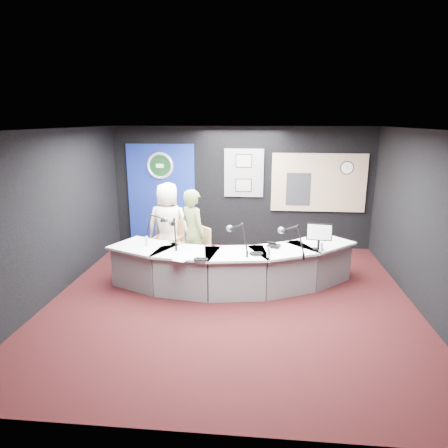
# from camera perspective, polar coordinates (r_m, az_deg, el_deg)

# --- Properties ---
(ground) EXTENTS (6.00, 6.00, 0.00)m
(ground) POSITION_cam_1_polar(r_m,az_deg,el_deg) (6.87, 1.04, -10.67)
(ground) COLOR black
(ground) RESTS_ON ground
(ceiling) EXTENTS (6.00, 6.00, 0.02)m
(ceiling) POSITION_cam_1_polar(r_m,az_deg,el_deg) (6.20, 1.17, 13.39)
(ceiling) COLOR silver
(ceiling) RESTS_ON ground
(wall_back) EXTENTS (6.00, 0.02, 2.80)m
(wall_back) POSITION_cam_1_polar(r_m,az_deg,el_deg) (9.32, 2.52, 5.18)
(wall_back) COLOR black
(wall_back) RESTS_ON ground
(wall_front) EXTENTS (6.00, 0.02, 2.80)m
(wall_front) POSITION_cam_1_polar(r_m,az_deg,el_deg) (3.57, -2.66, -10.92)
(wall_front) COLOR black
(wall_front) RESTS_ON ground
(wall_left) EXTENTS (0.02, 6.00, 2.80)m
(wall_left) POSITION_cam_1_polar(r_m,az_deg,el_deg) (7.26, -23.25, 1.23)
(wall_left) COLOR black
(wall_left) RESTS_ON ground
(wall_right) EXTENTS (0.02, 6.00, 2.80)m
(wall_right) POSITION_cam_1_polar(r_m,az_deg,el_deg) (6.86, 26.96, 0.09)
(wall_right) COLOR black
(wall_right) RESTS_ON ground
(broadcast_desk) EXTENTS (4.50, 1.90, 0.75)m
(broadcast_desk) POSITION_cam_1_polar(r_m,az_deg,el_deg) (7.23, 1.00, -6.10)
(broadcast_desk) COLOR silver
(broadcast_desk) RESTS_ON ground
(backdrop_panel) EXTENTS (1.60, 0.05, 2.30)m
(backdrop_panel) POSITION_cam_1_polar(r_m,az_deg,el_deg) (9.61, -8.92, 4.39)
(backdrop_panel) COLOR navy
(backdrop_panel) RESTS_ON wall_back
(agency_seal) EXTENTS (0.63, 0.07, 0.63)m
(agency_seal) POSITION_cam_1_polar(r_m,az_deg,el_deg) (9.47, -9.14, 8.22)
(agency_seal) COLOR silver
(agency_seal) RESTS_ON backdrop_panel
(seal_center) EXTENTS (0.48, 0.01, 0.48)m
(seal_center) POSITION_cam_1_polar(r_m,az_deg,el_deg) (9.48, -9.13, 8.22)
(seal_center) COLOR #0E3313
(seal_center) RESTS_ON backdrop_panel
(pinboard) EXTENTS (0.90, 0.04, 1.10)m
(pinboard) POSITION_cam_1_polar(r_m,az_deg,el_deg) (9.24, 2.85, 7.29)
(pinboard) COLOR slate
(pinboard) RESTS_ON wall_back
(framed_photo_upper) EXTENTS (0.34, 0.02, 0.27)m
(framed_photo_upper) POSITION_cam_1_polar(r_m,az_deg,el_deg) (9.18, 2.86, 8.99)
(framed_photo_upper) COLOR #80725D
(framed_photo_upper) RESTS_ON pinboard
(framed_photo_lower) EXTENTS (0.34, 0.02, 0.27)m
(framed_photo_lower) POSITION_cam_1_polar(r_m,az_deg,el_deg) (9.25, 2.82, 5.54)
(framed_photo_lower) COLOR #80725D
(framed_photo_lower) RESTS_ON pinboard
(booth_window_frame) EXTENTS (2.12, 0.06, 1.32)m
(booth_window_frame) POSITION_cam_1_polar(r_m,az_deg,el_deg) (9.35, 13.35, 5.75)
(booth_window_frame) COLOR tan
(booth_window_frame) RESTS_ON wall_back
(booth_glow) EXTENTS (2.00, 0.02, 1.20)m
(booth_glow) POSITION_cam_1_polar(r_m,az_deg,el_deg) (9.34, 13.36, 5.74)
(booth_glow) COLOR beige
(booth_glow) RESTS_ON booth_window_frame
(equipment_rack) EXTENTS (0.55, 0.02, 0.75)m
(equipment_rack) POSITION_cam_1_polar(r_m,az_deg,el_deg) (9.29, 10.56, 4.91)
(equipment_rack) COLOR black
(equipment_rack) RESTS_ON booth_window_frame
(wall_clock) EXTENTS (0.28, 0.01, 0.28)m
(wall_clock) POSITION_cam_1_polar(r_m,az_deg,el_deg) (9.37, 17.17, 7.69)
(wall_clock) COLOR white
(wall_clock) RESTS_ON booth_window_frame
(armchair_left) EXTENTS (0.69, 0.69, 1.01)m
(armchair_left) POSITION_cam_1_polar(r_m,az_deg,el_deg) (8.22, -7.89, -2.68)
(armchair_left) COLOR tan
(armchair_left) RESTS_ON ground
(armchair_right) EXTENTS (0.84, 0.84, 1.06)m
(armchair_right) POSITION_cam_1_polar(r_m,az_deg,el_deg) (7.65, -4.36, -3.73)
(armchair_right) COLOR tan
(armchair_right) RESTS_ON ground
(draped_jacket) EXTENTS (0.51, 0.22, 0.70)m
(draped_jacket) POSITION_cam_1_polar(r_m,az_deg,el_deg) (8.43, -8.08, -1.42)
(draped_jacket) COLOR #676457
(draped_jacket) RESTS_ON armchair_left
(person_man) EXTENTS (0.87, 0.58, 1.75)m
(person_man) POSITION_cam_1_polar(r_m,az_deg,el_deg) (8.12, -7.99, -0.19)
(person_man) COLOR #FBE8C9
(person_man) RESTS_ON ground
(person_woman) EXTENTS (0.73, 0.73, 1.70)m
(person_woman) POSITION_cam_1_polar(r_m,az_deg,el_deg) (7.55, -4.40, -1.39)
(person_woman) COLOR olive
(person_woman) RESTS_ON ground
(computer_monitor) EXTENTS (0.46, 0.10, 0.32)m
(computer_monitor) POSITION_cam_1_polar(r_m,az_deg,el_deg) (7.05, 13.44, -1.10)
(computer_monitor) COLOR black
(computer_monitor) RESTS_ON broadcast_desk
(desk_phone) EXTENTS (0.25, 0.22, 0.05)m
(desk_phone) POSITION_cam_1_polar(r_m,az_deg,el_deg) (7.12, 7.14, -3.12)
(desk_phone) COLOR black
(desk_phone) RESTS_ON broadcast_desk
(headphones_near) EXTENTS (0.23, 0.23, 0.04)m
(headphones_near) POSITION_cam_1_polar(r_m,az_deg,el_deg) (6.72, 4.61, -4.22)
(headphones_near) COLOR black
(headphones_near) RESTS_ON broadcast_desk
(headphones_far) EXTENTS (0.23, 0.23, 0.04)m
(headphones_far) POSITION_cam_1_polar(r_m,az_deg,el_deg) (6.44, -3.35, -5.06)
(headphones_far) COLOR black
(headphones_far) RESTS_ON broadcast_desk
(paper_stack) EXTENTS (0.33, 0.37, 0.00)m
(paper_stack) POSITION_cam_1_polar(r_m,az_deg,el_deg) (7.39, -8.66, -2.70)
(paper_stack) COLOR white
(paper_stack) RESTS_ON broadcast_desk
(notepad) EXTENTS (0.30, 0.36, 0.00)m
(notepad) POSITION_cam_1_polar(r_m,az_deg,el_deg) (6.55, -6.00, -4.92)
(notepad) COLOR white
(notepad) RESTS_ON broadcast_desk
(boom_mic_a) EXTENTS (0.34, 0.70, 0.60)m
(boom_mic_a) POSITION_cam_1_polar(r_m,az_deg,el_deg) (7.48, -9.72, -0.16)
(boom_mic_a) COLOR black
(boom_mic_a) RESTS_ON broadcast_desk
(boom_mic_b) EXTENTS (0.31, 0.71, 0.60)m
(boom_mic_b) POSITION_cam_1_polar(r_m,az_deg,el_deg) (7.15, -7.19, -0.75)
(boom_mic_b) COLOR black
(boom_mic_b) RESTS_ON broadcast_desk
(boom_mic_c) EXTENTS (0.45, 0.64, 0.60)m
(boom_mic_c) POSITION_cam_1_polar(r_m,az_deg,el_deg) (6.75, 2.03, -1.58)
(boom_mic_c) COLOR black
(boom_mic_c) RESTS_ON broadcast_desk
(boom_mic_d) EXTENTS (0.47, 0.63, 0.60)m
(boom_mic_d) POSITION_cam_1_polar(r_m,az_deg,el_deg) (6.73, 9.72, -1.84)
(boom_mic_d) COLOR black
(boom_mic_d) RESTS_ON broadcast_desk
(water_bottles) EXTENTS (3.12, 0.48, 0.18)m
(water_bottles) POSITION_cam_1_polar(r_m,az_deg,el_deg) (6.79, 1.02, -3.32)
(water_bottles) COLOR silver
(water_bottles) RESTS_ON broadcast_desk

